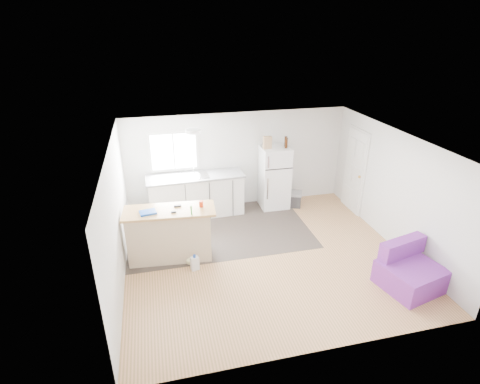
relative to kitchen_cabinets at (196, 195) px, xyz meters
name	(u,v)px	position (x,y,z in m)	size (l,w,h in m)	color
room	(267,203)	(1.11, -2.14, 0.67)	(5.51, 5.01, 2.41)	olive
vinyl_zone	(219,230)	(0.39, -0.89, -0.52)	(4.05, 2.50, 0.00)	#302724
window	(174,151)	(-0.44, 0.34, 1.03)	(1.18, 0.06, 0.98)	white
interior_door	(355,171)	(3.83, -0.59, 0.49)	(0.11, 0.92, 2.10)	white
ceiling_fixture	(193,131)	(-0.09, -0.94, 1.84)	(0.30, 0.30, 0.07)	white
kitchen_cabinets	(196,195)	(0.00, 0.00, 0.00)	(2.33, 0.79, 1.33)	white
peninsula	(170,234)	(-0.75, -1.74, 0.02)	(1.79, 0.81, 1.07)	#C7B48F
refrigerator	(274,177)	(1.98, 0.01, 0.26)	(0.70, 0.67, 1.57)	white
cooler	(291,199)	(2.43, -0.10, -0.33)	(0.60, 0.51, 0.39)	#2F2E31
purple_seat	(409,272)	(3.33, -3.61, -0.24)	(1.14, 1.10, 0.79)	#7A2D94
cleaner_jug	(195,263)	(-0.33, -2.27, -0.38)	(0.17, 0.14, 0.33)	silver
mop	(191,253)	(-0.38, -2.03, -0.29)	(0.25, 0.36, 1.29)	green
red_cup	(201,204)	(-0.10, -1.75, 0.61)	(0.08, 0.08, 0.12)	red
blue_tray	(148,212)	(-1.11, -1.79, 0.57)	(0.30, 0.22, 0.04)	#1242AC
tool_a	(178,206)	(-0.54, -1.64, 0.56)	(0.14, 0.05, 0.03)	black
tool_b	(174,212)	(-0.64, -1.88, 0.56)	(0.10, 0.04, 0.03)	black
cardboard_box	(267,143)	(1.76, -0.03, 1.20)	(0.20, 0.10, 0.30)	tan
bottle_left	(286,143)	(2.21, -0.10, 1.17)	(0.07, 0.07, 0.25)	#321809
bottle_right	(286,142)	(2.24, 0.02, 1.17)	(0.07, 0.07, 0.25)	#321809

